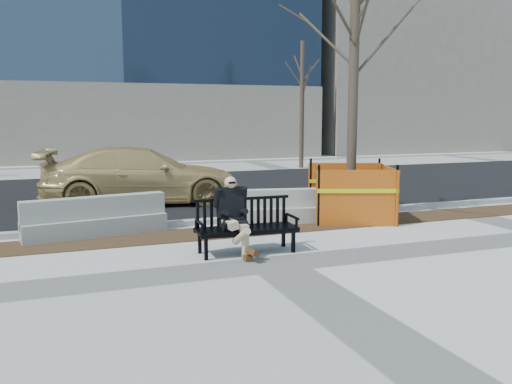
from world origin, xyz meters
The scene contains 11 objects.
ground centered at (0.00, 0.00, 0.00)m, with size 120.00×120.00×0.00m, color beige.
mulch_strip centered at (0.00, 2.60, 0.00)m, with size 40.00×1.20×0.02m, color #47301C.
asphalt_street centered at (0.00, 8.80, 0.00)m, with size 60.00×10.40×0.01m, color black.
curb centered at (0.00, 3.55, 0.06)m, with size 60.00×0.25×0.12m, color #9E9B93.
bench centered at (-0.20, 0.84, 0.00)m, with size 1.84×0.66×0.98m, color black, non-canonical shape.
seated_man centered at (-0.45, 0.90, 0.00)m, with size 0.58×0.97×1.36m, color black, non-canonical shape.
tree_fence centered at (3.13, 2.95, 0.00)m, with size 2.73×2.73×6.83m, color orange, non-canonical shape.
sedan centered at (-1.14, 6.94, 0.00)m, with size 2.18×5.37×1.56m, color tan.
jersey_barrier_left centered at (-2.63, 3.19, 0.00)m, with size 2.85×0.57×0.82m, color #9A9890, non-canonical shape.
jersey_barrier_right centered at (1.92, 3.02, 0.00)m, with size 2.72×0.54×0.78m, color #ABA9A0, non-canonical shape.
far_tree_right centered at (7.25, 14.51, 0.00)m, with size 2.28×2.28×6.16m, color #4E3C32, non-canonical shape.
Camera 1 is at (-3.28, -7.98, 2.46)m, focal length 37.71 mm.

